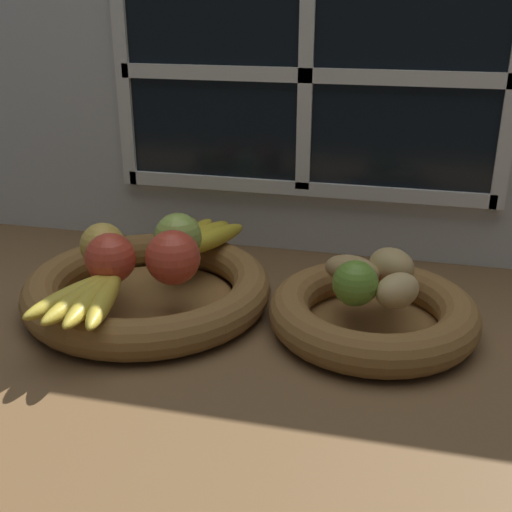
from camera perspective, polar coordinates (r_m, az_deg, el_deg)
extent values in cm
cube|color=brown|center=(90.89, 1.01, -6.89)|extent=(140.00, 90.00, 3.00)
cube|color=silver|center=(109.86, 4.66, 14.23)|extent=(140.00, 3.00, 55.00)
cube|color=black|center=(107.56, 4.55, 15.94)|extent=(64.00, 0.80, 38.00)
cube|color=white|center=(106.97, 4.49, 15.91)|extent=(2.40, 1.20, 38.00)
cube|color=white|center=(106.97, 4.49, 15.91)|extent=(64.00, 1.20, 2.40)
cube|color=white|center=(116.46, -11.88, 16.04)|extent=(2.40, 1.20, 40.40)
cube|color=white|center=(110.71, 4.20, 6.09)|extent=(64.00, 1.20, 2.40)
cylinder|color=brown|center=(96.29, -9.60, -4.11)|extent=(25.30, 25.30, 1.00)
torus|color=brown|center=(95.31, -9.69, -2.88)|extent=(36.41, 36.41, 5.56)
cylinder|color=brown|center=(89.52, 10.37, -6.32)|extent=(18.87, 18.87, 1.00)
torus|color=brown|center=(88.46, 10.47, -5.02)|extent=(28.57, 28.57, 5.56)
sphere|color=#CC422D|center=(90.38, -12.97, -0.20)|extent=(7.11, 7.11, 7.11)
sphere|color=#99B74C|center=(96.47, -7.04, 1.73)|extent=(7.26, 7.26, 7.26)
sphere|color=gold|center=(95.90, -13.61, 0.94)|extent=(6.69, 6.69, 6.69)
sphere|color=#CC422D|center=(88.31, -7.48, -0.14)|extent=(7.69, 7.69, 7.69)
ellipsoid|color=gold|center=(85.92, -16.08, -3.36)|extent=(7.92, 15.99, 2.68)
ellipsoid|color=gold|center=(84.94, -15.33, -3.58)|extent=(5.10, 16.24, 2.68)
ellipsoid|color=gold|center=(84.19, -14.45, -3.73)|extent=(3.24, 16.11, 2.68)
ellipsoid|color=gold|center=(83.68, -13.48, -3.79)|extent=(6.18, 16.22, 2.68)
sphere|color=brown|center=(90.73, -12.32, -1.57)|extent=(2.41, 2.41, 2.41)
ellipsoid|color=gold|center=(100.86, -4.12, 1.50)|extent=(9.39, 15.34, 3.07)
ellipsoid|color=gold|center=(101.75, -4.81, 1.67)|extent=(6.69, 15.80, 3.07)
ellipsoid|color=gold|center=(102.41, -5.58, 1.78)|extent=(3.74, 15.63, 3.07)
ellipsoid|color=gold|center=(102.82, -6.40, 1.83)|extent=(5.43, 15.80, 3.07)
sphere|color=brown|center=(95.75, -7.26, 0.21)|extent=(2.76, 2.76, 2.76)
ellipsoid|color=tan|center=(89.90, 12.07, -0.92)|extent=(8.78, 8.65, 5.14)
ellipsoid|color=#A38451|center=(88.93, 8.64, -1.29)|extent=(9.15, 7.12, 4.13)
ellipsoid|color=tan|center=(83.52, 12.62, -3.05)|extent=(7.68, 7.91, 4.57)
sphere|color=olive|center=(82.79, 8.91, -2.44)|extent=(6.00, 6.00, 6.00)
cone|color=red|center=(86.65, 10.95, -2.89)|extent=(11.98, 4.43, 1.98)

